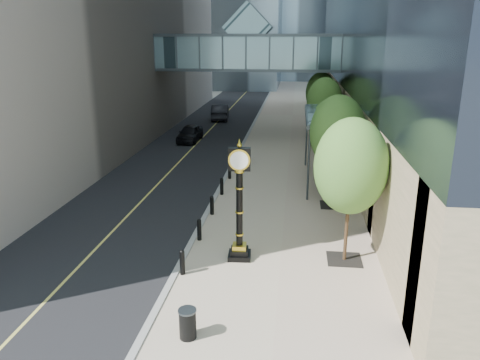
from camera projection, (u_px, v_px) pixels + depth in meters
name	position (u px, v px, depth m)	size (l,w,h in m)	color
ground	(250.00, 293.00, 16.78)	(320.00, 320.00, 0.00)	gray
road	(225.00, 114.00, 55.54)	(8.00, 180.00, 0.02)	black
sidewalk	(293.00, 115.00, 54.62)	(8.00, 180.00, 0.06)	tan
curb	(259.00, 115.00, 55.07)	(0.25, 180.00, 0.07)	gray
skywalk	(248.00, 50.00, 41.43)	(17.00, 4.20, 5.80)	#486874
entrance_canopy	(330.00, 116.00, 28.43)	(3.00, 8.00, 4.38)	#383F44
bollard_row	(217.00, 196.00, 25.48)	(0.20, 16.20, 0.90)	black
street_trees	(330.00, 116.00, 30.05)	(2.90, 28.82, 5.97)	black
street_clock	(239.00, 210.00, 18.74)	(0.97, 0.97, 4.87)	black
trash_bin	(188.00, 325.00, 14.09)	(0.52, 0.52, 0.90)	black
pedestrian	(352.00, 195.00, 24.57)	(0.59, 0.39, 1.63)	#AFAAA0
car_near	(190.00, 133.00, 40.92)	(1.68, 4.19, 1.43)	black
car_far	(220.00, 112.00, 51.83)	(1.76, 5.04, 1.66)	black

